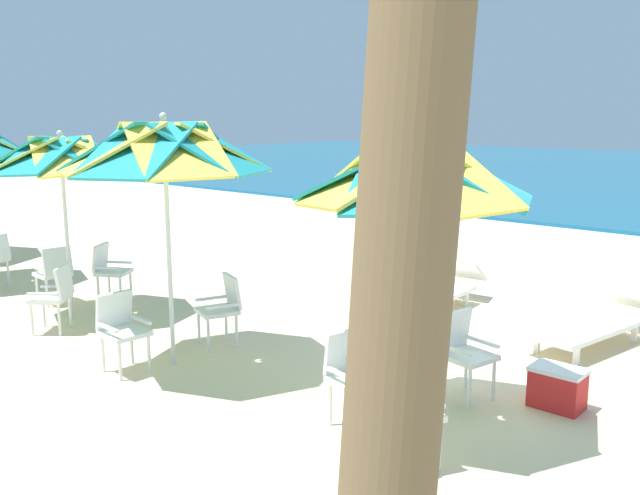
% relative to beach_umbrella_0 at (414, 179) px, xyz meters
% --- Properties ---
extents(ground_plane, '(80.00, 80.00, 0.00)m').
position_rel_beach_umbrella_0_xyz_m(ground_plane, '(-0.31, 2.12, -2.23)').
color(ground_plane, beige).
extents(beach_umbrella_0, '(2.10, 2.10, 2.58)m').
position_rel_beach_umbrella_0_xyz_m(beach_umbrella_0, '(0.00, 0.00, 0.00)').
color(beach_umbrella_0, silver).
rests_on(beach_umbrella_0, ground).
extents(plastic_chair_0, '(0.60, 0.61, 0.87)m').
position_rel_beach_umbrella_0_xyz_m(plastic_chair_0, '(0.39, -0.70, -1.73)').
color(plastic_chair_0, white).
rests_on(plastic_chair_0, ground).
extents(plastic_chair_1, '(0.55, 0.52, 0.87)m').
position_rel_beach_umbrella_0_xyz_m(plastic_chair_1, '(0.08, 0.84, -1.73)').
color(plastic_chair_1, white).
rests_on(plastic_chair_1, ground).
extents(plastic_chair_2, '(0.56, 0.53, 0.87)m').
position_rel_beach_umbrella_0_xyz_m(plastic_chair_2, '(-0.36, -0.36, -1.73)').
color(plastic_chair_2, white).
rests_on(plastic_chair_2, ground).
extents(beach_umbrella_1, '(2.28, 2.28, 2.79)m').
position_rel_beach_umbrella_0_xyz_m(beach_umbrella_1, '(-2.84, -0.47, 0.17)').
color(beach_umbrella_1, silver).
rests_on(beach_umbrella_1, ground).
extents(plastic_chair_3, '(0.49, 0.46, 0.87)m').
position_rel_beach_umbrella_0_xyz_m(plastic_chair_3, '(-3.10, -0.95, -1.73)').
color(plastic_chair_3, white).
rests_on(plastic_chair_3, ground).
extents(plastic_chair_4, '(0.57, 0.59, 0.87)m').
position_rel_beach_umbrella_0_xyz_m(plastic_chair_4, '(-2.91, 0.33, -1.73)').
color(plastic_chair_4, white).
rests_on(plastic_chair_4, ground).
extents(beach_umbrella_2, '(2.04, 2.04, 2.55)m').
position_rel_beach_umbrella_0_xyz_m(beach_umbrella_2, '(-5.49, -0.19, -0.02)').
color(beach_umbrella_2, silver).
rests_on(beach_umbrella_2, ground).
extents(plastic_chair_5, '(0.50, 0.47, 0.87)m').
position_rel_beach_umbrella_0_xyz_m(plastic_chair_5, '(-6.18, -0.05, -1.73)').
color(plastic_chair_5, white).
rests_on(plastic_chair_5, ground).
extents(plastic_chair_6, '(0.62, 0.61, 0.87)m').
position_rel_beach_umbrella_0_xyz_m(plastic_chair_6, '(-5.73, 0.58, -1.73)').
color(plastic_chair_6, white).
rests_on(plastic_chair_6, ground).
extents(plastic_chair_7, '(0.63, 0.63, 0.87)m').
position_rel_beach_umbrella_0_xyz_m(plastic_chair_7, '(-4.94, -0.72, -1.73)').
color(plastic_chair_7, white).
rests_on(plastic_chair_7, ground).
extents(sun_lounger_0, '(1.02, 2.22, 0.62)m').
position_rel_beach_umbrella_0_xyz_m(sun_lounger_0, '(0.52, 3.33, -1.95)').
color(sun_lounger_0, white).
rests_on(sun_lounger_0, ground).
extents(sun_lounger_1, '(0.79, 2.19, 0.62)m').
position_rel_beach_umbrella_0_xyz_m(sun_lounger_1, '(-1.75, 3.34, -1.95)').
color(sun_lounger_1, white).
rests_on(sun_lounger_1, ground).
extents(cooler_box, '(0.50, 0.34, 0.40)m').
position_rel_beach_umbrella_0_xyz_m(cooler_box, '(0.89, 1.21, -2.03)').
color(cooler_box, red).
rests_on(cooler_box, ground).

